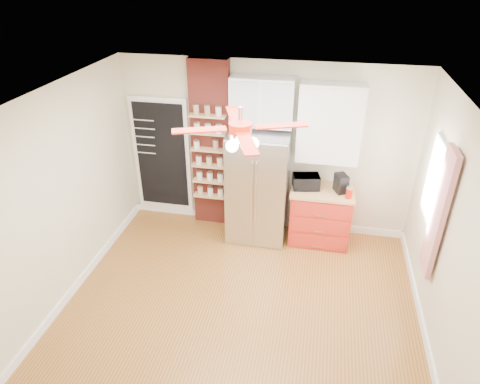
% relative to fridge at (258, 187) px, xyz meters
% --- Properties ---
extents(floor, '(4.50, 4.50, 0.00)m').
position_rel_fridge_xyz_m(floor, '(0.05, -1.63, -0.88)').
color(floor, '#985C26').
rests_on(floor, ground).
extents(ceiling, '(4.50, 4.50, 0.00)m').
position_rel_fridge_xyz_m(ceiling, '(0.05, -1.63, 1.83)').
color(ceiling, white).
rests_on(ceiling, wall_back).
extents(wall_back, '(4.50, 0.02, 2.70)m').
position_rel_fridge_xyz_m(wall_back, '(0.05, 0.37, 0.48)').
color(wall_back, beige).
rests_on(wall_back, floor).
extents(wall_front, '(4.50, 0.02, 2.70)m').
position_rel_fridge_xyz_m(wall_front, '(0.05, -3.63, 0.48)').
color(wall_front, beige).
rests_on(wall_front, floor).
extents(wall_left, '(0.02, 4.00, 2.70)m').
position_rel_fridge_xyz_m(wall_left, '(-2.20, -1.63, 0.48)').
color(wall_left, beige).
rests_on(wall_left, floor).
extents(wall_right, '(0.02, 4.00, 2.70)m').
position_rel_fridge_xyz_m(wall_right, '(2.30, -1.63, 0.48)').
color(wall_right, beige).
rests_on(wall_right, floor).
extents(chalkboard, '(0.95, 0.05, 1.95)m').
position_rel_fridge_xyz_m(chalkboard, '(-1.65, 0.33, 0.23)').
color(chalkboard, white).
rests_on(chalkboard, wall_back).
extents(brick_pillar, '(0.60, 0.16, 2.70)m').
position_rel_fridge_xyz_m(brick_pillar, '(-0.80, 0.29, 0.48)').
color(brick_pillar, maroon).
rests_on(brick_pillar, floor).
extents(fridge, '(0.90, 0.70, 1.75)m').
position_rel_fridge_xyz_m(fridge, '(0.00, 0.00, 0.00)').
color(fridge, silver).
rests_on(fridge, floor).
extents(upper_glass_cabinet, '(0.90, 0.35, 0.70)m').
position_rel_fridge_xyz_m(upper_glass_cabinet, '(0.00, 0.20, 1.27)').
color(upper_glass_cabinet, white).
rests_on(upper_glass_cabinet, wall_back).
extents(red_cabinet, '(0.94, 0.64, 0.90)m').
position_rel_fridge_xyz_m(red_cabinet, '(0.97, 0.05, -0.42)').
color(red_cabinet, red).
rests_on(red_cabinet, floor).
extents(upper_shelf_unit, '(0.90, 0.30, 1.15)m').
position_rel_fridge_xyz_m(upper_shelf_unit, '(0.97, 0.22, 1.00)').
color(upper_shelf_unit, white).
rests_on(upper_shelf_unit, wall_back).
extents(window, '(0.04, 0.75, 1.05)m').
position_rel_fridge_xyz_m(window, '(2.28, -0.73, 0.68)').
color(window, white).
rests_on(window, wall_right).
extents(curtain, '(0.06, 0.40, 1.55)m').
position_rel_fridge_xyz_m(curtain, '(2.23, -1.28, 0.57)').
color(curtain, red).
rests_on(curtain, wall_right).
extents(ceiling_fan, '(1.40, 1.40, 0.44)m').
position_rel_fridge_xyz_m(ceiling_fan, '(0.05, -1.63, 1.55)').
color(ceiling_fan, silver).
rests_on(ceiling_fan, ceiling).
extents(toaster_oven, '(0.43, 0.34, 0.21)m').
position_rel_fridge_xyz_m(toaster_oven, '(0.71, 0.05, 0.13)').
color(toaster_oven, black).
rests_on(toaster_oven, red_cabinet).
extents(coffee_maker, '(0.23, 0.26, 0.28)m').
position_rel_fridge_xyz_m(coffee_maker, '(1.22, 0.05, 0.16)').
color(coffee_maker, black).
rests_on(coffee_maker, red_cabinet).
extents(canister_left, '(0.11, 0.11, 0.15)m').
position_rel_fridge_xyz_m(canister_left, '(1.34, -0.13, 0.10)').
color(canister_left, red).
rests_on(canister_left, red_cabinet).
extents(canister_right, '(0.14, 0.14, 0.15)m').
position_rel_fridge_xyz_m(canister_right, '(1.29, 0.02, 0.10)').
color(canister_right, red).
rests_on(canister_right, red_cabinet).
extents(pantry_jar_oats, '(0.12, 0.12, 0.12)m').
position_rel_fridge_xyz_m(pantry_jar_oats, '(-0.98, 0.13, 0.56)').
color(pantry_jar_oats, beige).
rests_on(pantry_jar_oats, brick_pillar).
extents(pantry_jar_beans, '(0.09, 0.09, 0.13)m').
position_rel_fridge_xyz_m(pantry_jar_beans, '(-0.69, 0.17, 0.56)').
color(pantry_jar_beans, '#8A6046').
rests_on(pantry_jar_beans, brick_pillar).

